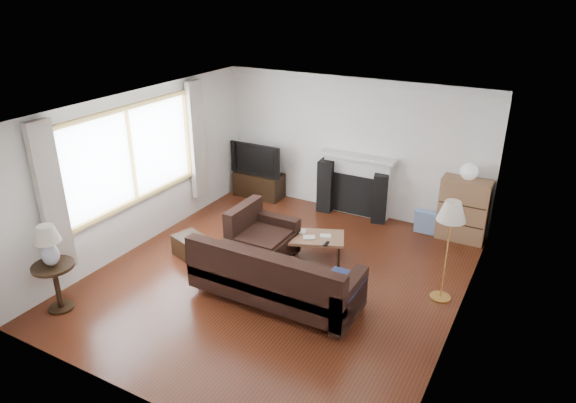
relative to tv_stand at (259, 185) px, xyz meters
The scene contains 17 objects.
room 3.28m from the tv_stand, 53.25° to the right, with size 5.10×5.60×2.54m.
window 3.05m from the tv_stand, 102.22° to the right, with size 0.12×2.74×1.54m, color olive.
curtain_near 4.41m from the tv_stand, 97.22° to the right, with size 0.10×0.35×2.10m, color beige.
curtain_far 1.73m from the tv_stand, 114.40° to the right, with size 0.10×0.35×2.10m, color beige.
fireplace 2.05m from the tv_stand, ahead, with size 1.40×0.26×1.15m, color white.
tv_stand is the anchor object (origin of this frame).
television 0.56m from the tv_stand, ahead, with size 1.09×0.14×0.63m, color black.
speaker_left 1.48m from the tv_stand, ahead, with size 0.27×0.33×0.98m, color black.
speaker_right 2.52m from the tv_stand, ahead, with size 0.25×0.30×0.90m, color black.
bookshelf 3.96m from the tv_stand, ahead, with size 0.78×0.37×1.07m, color #895F3F.
globe_lamp 4.06m from the tv_stand, ahead, with size 0.28×0.28×0.28m, color white.
sectional_sofa 3.69m from the tv_stand, 54.88° to the right, with size 2.49×1.82×0.80m, color black.
coffee_table 2.70m from the tv_stand, 40.94° to the right, with size 1.00×0.55×0.39m, color brown.
footstool 2.60m from the tv_stand, 83.67° to the right, with size 0.40×0.40×0.34m, color black.
floor_lamp 4.53m from the tv_stand, 24.91° to the right, with size 0.37×0.37×1.45m, color #C69244.
side_table 4.57m from the tv_stand, 93.57° to the right, with size 0.53×0.53×0.67m, color black.
table_lamp 4.62m from the tv_stand, 93.57° to the right, with size 0.34×0.34×0.55m, color silver.
Camera 1 is at (3.23, -5.61, 4.03)m, focal length 32.00 mm.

